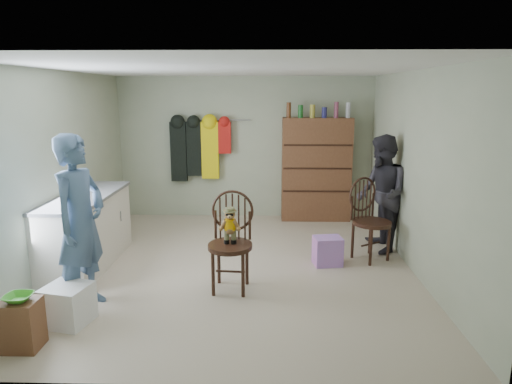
{
  "coord_description": "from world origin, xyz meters",
  "views": [
    {
      "loc": [
        0.41,
        -5.62,
        2.23
      ],
      "look_at": [
        0.25,
        0.2,
        0.95
      ],
      "focal_mm": 32.0,
      "sensor_mm": 36.0,
      "label": 1
    }
  ],
  "objects_px": {
    "chair_front": "(231,235)",
    "dresser": "(316,169)",
    "chair_far": "(368,216)",
    "counter": "(87,230)"
  },
  "relations": [
    {
      "from": "chair_far",
      "to": "counter",
      "type": "bearing_deg",
      "value": 152.29
    },
    {
      "from": "dresser",
      "to": "counter",
      "type": "bearing_deg",
      "value": -144.31
    },
    {
      "from": "dresser",
      "to": "chair_front",
      "type": "bearing_deg",
      "value": -112.98
    },
    {
      "from": "chair_far",
      "to": "dresser",
      "type": "relative_size",
      "value": 0.54
    },
    {
      "from": "dresser",
      "to": "chair_far",
      "type": "bearing_deg",
      "value": -75.28
    },
    {
      "from": "counter",
      "to": "chair_front",
      "type": "distance_m",
      "value": 2.06
    },
    {
      "from": "counter",
      "to": "dresser",
      "type": "xyz_separation_m",
      "value": [
        3.2,
        2.3,
        0.44
      ]
    },
    {
      "from": "chair_far",
      "to": "dresser",
      "type": "height_order",
      "value": "dresser"
    },
    {
      "from": "chair_front",
      "to": "dresser",
      "type": "distance_m",
      "value": 3.25
    },
    {
      "from": "counter",
      "to": "chair_far",
      "type": "relative_size",
      "value": 1.67
    }
  ]
}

